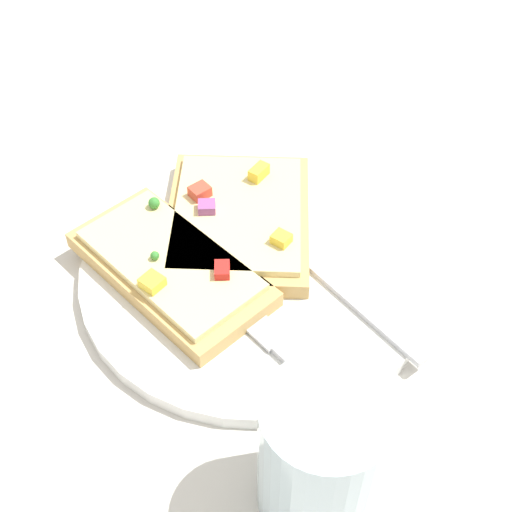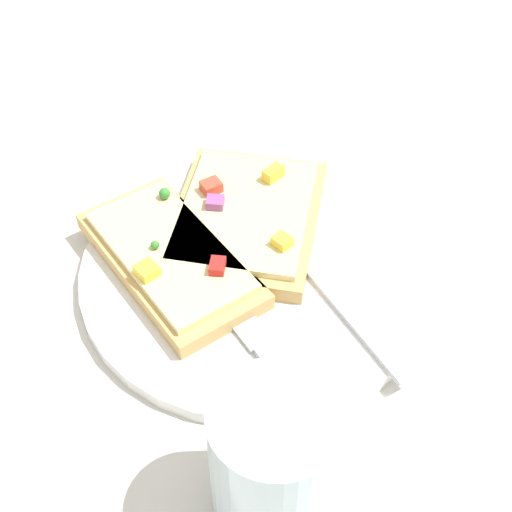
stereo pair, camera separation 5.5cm
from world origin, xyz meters
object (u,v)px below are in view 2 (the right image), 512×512
(plate, at_px, (256,270))
(pizza_slice_corner, at_px, (170,257))
(knife, at_px, (256,338))
(drinking_glass, at_px, (274,463))
(fork, at_px, (307,264))
(pizza_slice_main, at_px, (246,217))

(plate, xyz_separation_m, pizza_slice_corner, (0.06, 0.02, 0.02))
(knife, xyz_separation_m, drinking_glass, (-0.04, 0.11, 0.04))
(fork, bearing_deg, knife, 120.90)
(plate, bearing_deg, drinking_glass, 110.48)
(plate, bearing_deg, fork, -165.16)
(drinking_glass, bearing_deg, pizza_slice_main, -68.01)
(knife, height_order, pizza_slice_main, pizza_slice_main)
(pizza_slice_main, bearing_deg, plate, -158.32)
(plate, bearing_deg, knife, 107.62)
(knife, bearing_deg, fork, -62.00)
(pizza_slice_corner, relative_size, drinking_glass, 1.74)
(plate, bearing_deg, pizza_slice_main, -61.68)
(fork, distance_m, drinking_glass, 0.19)
(drinking_glass, bearing_deg, plate, -69.52)
(plate, relative_size, fork, 1.56)
(pizza_slice_main, distance_m, pizza_slice_corner, 0.07)
(fork, height_order, drinking_glass, drinking_glass)
(plate, xyz_separation_m, fork, (-0.04, -0.01, 0.01))
(pizza_slice_main, xyz_separation_m, drinking_glass, (-0.09, 0.22, 0.03))
(knife, xyz_separation_m, pizza_slice_main, (0.04, -0.11, 0.01))
(fork, relative_size, pizza_slice_corner, 0.99)
(knife, xyz_separation_m, pizza_slice_corner, (0.09, -0.05, 0.01))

